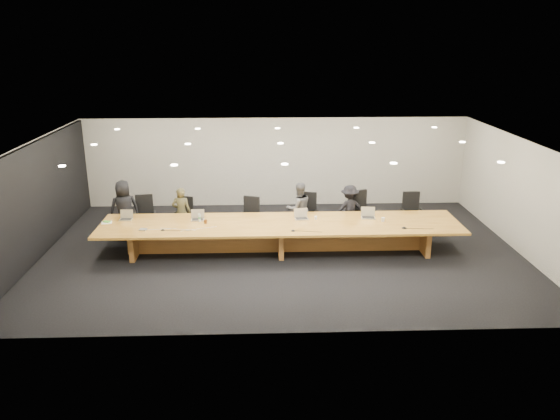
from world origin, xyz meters
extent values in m
plane|color=black|center=(0.00, 0.00, 0.00)|extent=(12.00, 12.00, 0.00)
cube|color=silver|center=(0.00, 4.00, 1.40)|extent=(12.00, 0.02, 2.80)
cube|color=black|center=(-5.94, 0.00, 1.37)|extent=(0.08, 7.84, 2.74)
cube|color=#9A6621|center=(0.00, 0.00, 0.72)|extent=(9.00, 1.80, 0.06)
cube|color=brown|center=(0.00, 0.00, 0.34)|extent=(7.65, 0.15, 0.69)
cube|color=brown|center=(-3.60, 0.00, 0.34)|extent=(0.12, 1.26, 0.69)
cube|color=brown|center=(0.00, 0.00, 0.34)|extent=(0.12, 1.26, 0.69)
cube|color=brown|center=(3.60, 0.00, 0.34)|extent=(0.12, 1.26, 0.69)
imported|color=black|center=(-4.14, 1.17, 0.79)|extent=(0.90, 0.75, 1.59)
imported|color=#3E3A21|center=(-2.62, 1.14, 0.69)|extent=(0.52, 0.35, 1.38)
imported|color=#4D4D4F|center=(0.55, 1.24, 0.73)|extent=(0.84, 0.73, 1.46)
imported|color=black|center=(1.93, 1.25, 0.68)|extent=(0.96, 0.65, 1.37)
cylinder|color=#B5C6C0|center=(-2.03, 0.21, 0.85)|extent=(0.08, 0.08, 0.20)
cylinder|color=brown|center=(-1.87, 0.06, 0.80)|extent=(0.09, 0.09, 0.10)
cone|color=white|center=(0.91, 0.26, 0.79)|extent=(0.09, 0.09, 0.08)
cone|color=silver|center=(2.59, 0.03, 0.80)|extent=(0.11, 0.11, 0.10)
cube|color=white|center=(-4.35, 0.19, 0.76)|extent=(0.28, 0.24, 0.02)
cube|color=#5AC133|center=(-4.35, 0.20, 0.78)|extent=(0.19, 0.16, 0.03)
cube|color=#B3B3B8|center=(-3.33, -0.37, 0.76)|extent=(0.19, 0.16, 0.03)
cone|color=black|center=(-2.86, -0.41, 0.76)|extent=(0.13, 0.13, 0.03)
cone|color=black|center=(0.28, -0.58, 0.76)|extent=(0.13, 0.13, 0.03)
cone|color=black|center=(3.00, -0.48, 0.77)|extent=(0.18, 0.18, 0.03)
camera|label=1|loc=(-0.50, -12.85, 5.23)|focal=35.00mm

